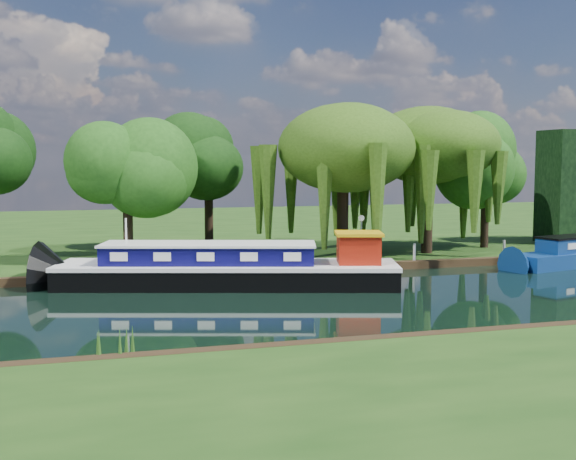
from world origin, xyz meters
name	(u,v)px	position (x,y,z in m)	size (l,w,h in m)	color
ground	(436,296)	(0.00, 0.00, 0.00)	(120.00, 120.00, 0.00)	black
far_bank	(259,227)	(0.00, 34.00, 0.23)	(120.00, 52.00, 0.45)	#193A0F
dutch_barge	(230,269)	(-8.65, 5.21, 0.88)	(17.28, 8.42, 3.56)	black
red_dinghy	(253,285)	(-7.47, 5.29, 0.00)	(1.98, 2.78, 0.57)	maroon
willow_left	(343,151)	(-0.44, 11.20, 6.87)	(7.38, 7.38, 8.84)	black
willow_right	(428,156)	(5.32, 11.38, 6.59)	(6.91, 6.91, 8.42)	black
tree_far_left	(127,167)	(-13.18, 12.03, 5.93)	(4.96, 4.96, 8.00)	black
tree_far_mid	(208,164)	(-7.58, 17.33, 6.08)	(4.99, 4.99, 8.16)	black
tree_far_right	(486,168)	(10.46, 13.02, 5.83)	(4.77, 4.77, 7.81)	black
lamppost	(361,225)	(0.50, 10.50, 2.42)	(0.36, 0.36, 2.56)	silver
mooring_posts	(359,254)	(-0.50, 8.40, 0.95)	(19.16, 0.16, 1.00)	silver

